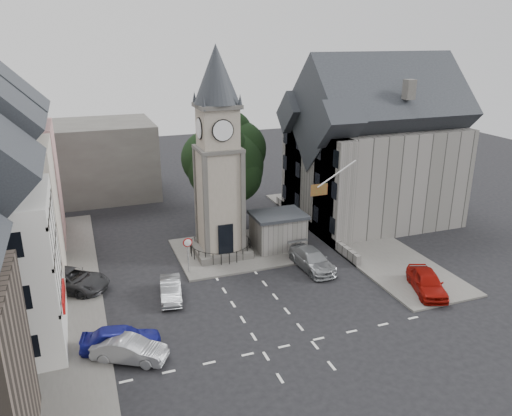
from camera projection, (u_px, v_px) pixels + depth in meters
name	position (u px, v px, depth m)	size (l,w,h in m)	color
ground	(254.00, 300.00, 33.33)	(120.00, 120.00, 0.00)	black
pavement_west	(56.00, 290.00, 34.56)	(6.00, 30.00, 0.14)	#595651
pavement_east	(350.00, 234.00, 44.31)	(6.00, 26.00, 0.14)	#595651
central_island	(238.00, 250.00, 40.89)	(10.00, 8.00, 0.16)	#595651
road_markings	(287.00, 346.00, 28.45)	(20.00, 8.00, 0.01)	silver
clock_tower	(218.00, 156.00, 37.76)	(4.86, 4.86, 16.25)	#4C4944
stone_shelter	(278.00, 231.00, 41.04)	(4.30, 3.30, 3.08)	slate
town_tree	(225.00, 155.00, 43.23)	(7.20, 7.20, 10.80)	black
warning_sign_post	(188.00, 248.00, 36.44)	(0.70, 0.19, 2.85)	black
terrace_pink	(7.00, 169.00, 40.32)	(8.10, 7.60, 12.80)	pink
backdrop_west	(58.00, 163.00, 52.95)	(20.00, 10.00, 8.00)	#4C4944
east_building	(372.00, 155.00, 46.11)	(14.40, 11.40, 12.60)	slate
east_boundary_wall	(312.00, 226.00, 45.05)	(0.40, 16.00, 0.90)	slate
flagpole	(337.00, 174.00, 37.19)	(3.68, 0.10, 2.74)	white
car_west_blue	(121.00, 339.00, 27.80)	(1.76, 4.37, 1.49)	navy
car_west_silver	(129.00, 350.00, 26.98)	(1.42, 4.06, 1.34)	#9FA2A7
car_west_grey	(70.00, 280.00, 34.48)	(2.53, 5.49, 1.53)	#2D2D2F
car_island_silver	(171.00, 290.00, 33.42)	(1.34, 3.85, 1.27)	gray
car_island_east	(312.00, 260.00, 37.70)	(2.03, 4.98, 1.45)	gray
car_east_red	(427.00, 282.00, 34.15)	(1.84, 4.57, 1.56)	#930E08
pedestrian	(352.00, 231.00, 42.94)	(0.61, 0.40, 1.67)	#B6A996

